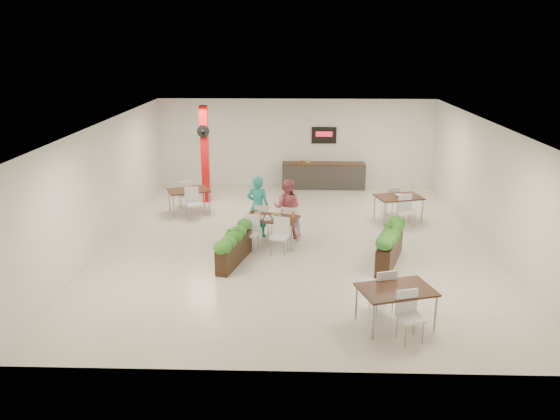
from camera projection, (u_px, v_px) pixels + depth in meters
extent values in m
plane|color=beige|center=(296.00, 242.00, 14.68)|extent=(12.00, 12.00, 0.00)
cube|color=white|center=(296.00, 143.00, 19.93)|extent=(10.00, 0.10, 3.20)
cube|color=white|center=(295.00, 282.00, 8.48)|extent=(10.00, 0.10, 3.20)
cube|color=white|center=(106.00, 183.00, 14.35)|extent=(0.10, 12.00, 3.20)
cube|color=white|center=(490.00, 186.00, 14.06)|extent=(0.10, 12.00, 3.20)
cube|color=white|center=(297.00, 123.00, 13.73)|extent=(10.00, 12.00, 0.04)
cube|color=red|center=(205.00, 155.00, 17.92)|extent=(0.25, 0.25, 3.20)
cylinder|color=black|center=(203.00, 131.00, 17.51)|extent=(0.40, 0.06, 0.40)
sphere|color=black|center=(203.00, 132.00, 17.47)|extent=(0.12, 0.12, 0.12)
cube|color=#2B2926|center=(323.00, 176.00, 19.91)|extent=(3.00, 0.60, 0.90)
cube|color=black|center=(324.00, 164.00, 19.77)|extent=(3.00, 0.62, 0.04)
cube|color=black|center=(324.00, 135.00, 19.77)|extent=(0.90, 0.04, 0.60)
cube|color=red|center=(324.00, 134.00, 19.73)|extent=(0.60, 0.02, 0.18)
imported|color=#A23F1B|center=(302.00, 160.00, 19.76)|extent=(0.09, 0.09, 0.19)
imported|color=gold|center=(309.00, 161.00, 19.76)|extent=(0.13, 0.13, 0.17)
cube|color=black|center=(271.00, 218.00, 14.32)|extent=(1.56, 1.13, 0.04)
cylinder|color=gray|center=(244.00, 233.00, 14.29)|extent=(0.04, 0.04, 0.71)
cylinder|color=gray|center=(291.00, 238.00, 13.95)|extent=(0.04, 0.04, 0.71)
cylinder|color=gray|center=(253.00, 225.00, 14.92)|extent=(0.04, 0.04, 0.71)
cylinder|color=gray|center=(298.00, 230.00, 14.57)|extent=(0.04, 0.04, 0.71)
cube|color=white|center=(264.00, 220.00, 15.06)|extent=(0.51, 0.51, 0.05)
cube|color=white|center=(262.00, 213.00, 14.81)|extent=(0.42, 0.14, 0.45)
cylinder|color=gray|center=(272.00, 227.00, 15.24)|extent=(0.02, 0.02, 0.43)
cylinder|color=gray|center=(260.00, 226.00, 15.33)|extent=(0.02, 0.02, 0.43)
cylinder|color=gray|center=(268.00, 231.00, 14.93)|extent=(0.02, 0.02, 0.43)
cylinder|color=gray|center=(256.00, 229.00, 15.02)|extent=(0.02, 0.02, 0.43)
cube|color=white|center=(292.00, 223.00, 14.85)|extent=(0.51, 0.51, 0.05)
cube|color=white|center=(290.00, 216.00, 14.60)|extent=(0.42, 0.14, 0.45)
cylinder|color=gray|center=(300.00, 229.00, 15.03)|extent=(0.02, 0.02, 0.43)
cylinder|color=gray|center=(288.00, 228.00, 15.12)|extent=(0.02, 0.02, 0.43)
cylinder|color=gray|center=(296.00, 233.00, 14.71)|extent=(0.02, 0.02, 0.43)
cylinder|color=gray|center=(284.00, 232.00, 14.81)|extent=(0.02, 0.02, 0.43)
cube|color=white|center=(250.00, 234.00, 13.96)|extent=(0.51, 0.51, 0.05)
cube|color=white|center=(252.00, 223.00, 14.06)|extent=(0.42, 0.14, 0.45)
cylinder|color=gray|center=(241.00, 244.00, 13.92)|extent=(0.02, 0.02, 0.43)
cylinder|color=gray|center=(254.00, 246.00, 13.83)|extent=(0.02, 0.02, 0.43)
cylinder|color=gray|center=(246.00, 240.00, 14.23)|extent=(0.02, 0.02, 0.43)
cylinder|color=gray|center=(258.00, 241.00, 14.14)|extent=(0.02, 0.02, 0.43)
cube|color=white|center=(280.00, 237.00, 13.75)|extent=(0.51, 0.51, 0.05)
cube|color=white|center=(282.00, 226.00, 13.85)|extent=(0.42, 0.14, 0.45)
cylinder|color=gray|center=(271.00, 248.00, 13.71)|extent=(0.02, 0.02, 0.43)
cylinder|color=gray|center=(284.00, 249.00, 13.62)|extent=(0.02, 0.02, 0.43)
cylinder|color=gray|center=(275.00, 243.00, 14.02)|extent=(0.02, 0.02, 0.43)
cylinder|color=gray|center=(288.00, 244.00, 13.93)|extent=(0.02, 0.02, 0.43)
cube|color=white|center=(258.00, 217.00, 14.31)|extent=(0.37, 0.37, 0.01)
ellipsoid|color=#A24428|center=(258.00, 214.00, 14.29)|extent=(0.22, 0.22, 0.13)
cube|color=white|center=(276.00, 216.00, 14.40)|extent=(0.32, 0.32, 0.01)
ellipsoid|color=orange|center=(276.00, 214.00, 14.38)|extent=(0.18, 0.18, 0.11)
cube|color=white|center=(285.00, 220.00, 14.09)|extent=(0.32, 0.32, 0.01)
ellipsoid|color=#461B0E|center=(285.00, 218.00, 14.08)|extent=(0.16, 0.16, 0.10)
cube|color=white|center=(268.00, 219.00, 14.16)|extent=(0.22, 0.22, 0.01)
ellipsoid|color=white|center=(268.00, 217.00, 14.15)|extent=(0.12, 0.12, 0.07)
cylinder|color=orange|center=(293.00, 215.00, 14.28)|extent=(0.07, 0.07, 0.15)
imported|color=#4F2C22|center=(253.00, 213.00, 14.54)|extent=(0.12, 0.12, 0.10)
imported|color=teal|center=(258.00, 206.00, 14.92)|extent=(0.70, 0.55, 1.71)
imported|color=#D15D70|center=(287.00, 208.00, 14.90)|extent=(0.92, 0.80, 1.63)
cube|color=black|center=(234.00, 251.00, 13.23)|extent=(0.73, 1.80, 0.59)
ellipsoid|color=#26631C|center=(222.00, 246.00, 12.43)|extent=(0.40, 0.40, 0.32)
ellipsoid|color=#26631C|center=(228.00, 241.00, 12.77)|extent=(0.40, 0.40, 0.32)
ellipsoid|color=#26631C|center=(234.00, 235.00, 13.11)|extent=(0.40, 0.40, 0.32)
ellipsoid|color=#26631C|center=(239.00, 230.00, 13.45)|extent=(0.40, 0.40, 0.32)
ellipsoid|color=#26631C|center=(244.00, 226.00, 13.79)|extent=(0.40, 0.40, 0.32)
imported|color=#26631C|center=(234.00, 233.00, 13.09)|extent=(0.35, 0.30, 0.39)
cube|color=black|center=(390.00, 250.00, 13.20)|extent=(0.97, 2.01, 0.67)
ellipsoid|color=#26631C|center=(384.00, 245.00, 12.30)|extent=(0.40, 0.40, 0.32)
ellipsoid|color=#26631C|center=(388.00, 238.00, 12.68)|extent=(0.40, 0.40, 0.32)
ellipsoid|color=#26631C|center=(391.00, 233.00, 13.07)|extent=(0.40, 0.40, 0.32)
ellipsoid|color=#26631C|center=(394.00, 227.00, 13.45)|extent=(0.40, 0.40, 0.32)
ellipsoid|color=#26631C|center=(396.00, 222.00, 13.83)|extent=(0.40, 0.40, 0.32)
imported|color=#26631C|center=(391.00, 229.00, 13.04)|extent=(0.24, 0.24, 0.44)
cube|color=black|center=(189.00, 190.00, 16.98)|extent=(1.47, 1.25, 0.04)
cylinder|color=gray|center=(174.00, 207.00, 16.58)|extent=(0.04, 0.04, 0.71)
cylinder|color=gray|center=(210.00, 203.00, 16.96)|extent=(0.04, 0.04, 0.71)
cylinder|color=gray|center=(169.00, 201.00, 17.21)|extent=(0.04, 0.04, 0.71)
cylinder|color=gray|center=(204.00, 197.00, 17.60)|extent=(0.04, 0.04, 0.71)
cube|color=white|center=(185.00, 194.00, 17.59)|extent=(0.55, 0.55, 0.05)
cube|color=white|center=(186.00, 188.00, 17.35)|extent=(0.40, 0.20, 0.45)
cylinder|color=gray|center=(190.00, 199.00, 17.87)|extent=(0.02, 0.02, 0.43)
cylinder|color=gray|center=(179.00, 200.00, 17.76)|extent=(0.02, 0.02, 0.43)
cylinder|color=gray|center=(192.00, 202.00, 17.57)|extent=(0.02, 0.02, 0.43)
cylinder|color=gray|center=(181.00, 203.00, 17.45)|extent=(0.02, 0.02, 0.43)
cube|color=white|center=(193.00, 204.00, 16.52)|extent=(0.55, 0.55, 0.05)
cube|color=white|center=(192.00, 195.00, 16.62)|extent=(0.40, 0.20, 0.45)
cylinder|color=gray|center=(189.00, 214.00, 16.38)|extent=(0.02, 0.02, 0.43)
cylinder|color=gray|center=(200.00, 212.00, 16.50)|extent=(0.02, 0.02, 0.43)
cylinder|color=gray|center=(187.00, 211.00, 16.69)|extent=(0.02, 0.02, 0.43)
cylinder|color=gray|center=(198.00, 209.00, 16.80)|extent=(0.02, 0.02, 0.43)
imported|color=white|center=(189.00, 189.00, 16.96)|extent=(0.22, 0.22, 0.05)
cube|color=black|center=(399.00, 197.00, 16.26)|extent=(1.50, 1.19, 0.04)
cylinder|color=gray|center=(385.00, 214.00, 15.89)|extent=(0.04, 0.04, 0.71)
cylinder|color=gray|center=(422.00, 211.00, 16.15)|extent=(0.04, 0.04, 0.71)
cylinder|color=gray|center=(375.00, 207.00, 16.60)|extent=(0.04, 0.04, 0.71)
cylinder|color=gray|center=(411.00, 204.00, 16.86)|extent=(0.04, 0.04, 0.71)
cube|color=white|center=(390.00, 200.00, 16.90)|extent=(0.51, 0.51, 0.05)
cube|color=white|center=(393.00, 194.00, 16.65)|extent=(0.42, 0.15, 0.45)
cylinder|color=gray|center=(392.00, 206.00, 17.17)|extent=(0.02, 0.02, 0.43)
cylinder|color=gray|center=(382.00, 206.00, 17.10)|extent=(0.02, 0.02, 0.43)
cylinder|color=gray|center=(397.00, 209.00, 16.85)|extent=(0.02, 0.02, 0.43)
cylinder|color=gray|center=(387.00, 210.00, 16.78)|extent=(0.02, 0.02, 0.43)
cube|color=white|center=(407.00, 212.00, 15.79)|extent=(0.51, 0.51, 0.05)
cube|color=white|center=(405.00, 202.00, 15.89)|extent=(0.42, 0.15, 0.45)
cylinder|color=gray|center=(404.00, 222.00, 15.66)|extent=(0.02, 0.02, 0.43)
cylinder|color=gray|center=(415.00, 221.00, 15.74)|extent=(0.02, 0.02, 0.43)
cylinder|color=gray|center=(399.00, 218.00, 15.98)|extent=(0.02, 0.02, 0.43)
cylinder|color=gray|center=(409.00, 217.00, 16.05)|extent=(0.02, 0.02, 0.43)
imported|color=white|center=(399.00, 195.00, 16.25)|extent=(0.22, 0.22, 0.05)
cube|color=black|center=(396.00, 290.00, 10.22)|extent=(1.58, 1.27, 0.04)
cylinder|color=gray|center=(373.00, 322.00, 9.81)|extent=(0.04, 0.04, 0.71)
cylinder|color=gray|center=(436.00, 313.00, 10.12)|extent=(0.04, 0.04, 0.71)
cylinder|color=gray|center=(356.00, 302.00, 10.54)|extent=(0.04, 0.04, 0.71)
cylinder|color=gray|center=(415.00, 295.00, 10.85)|extent=(0.04, 0.04, 0.71)
cube|color=white|center=(382.00, 290.00, 10.86)|extent=(0.52, 0.52, 0.05)
cube|color=white|center=(387.00, 282.00, 10.61)|extent=(0.41, 0.16, 0.45)
cylinder|color=gray|center=(385.00, 296.00, 11.12)|extent=(0.02, 0.02, 0.43)
cylinder|color=gray|center=(370.00, 298.00, 11.04)|extent=(0.02, 0.02, 0.43)
cylinder|color=gray|center=(393.00, 303.00, 10.81)|extent=(0.02, 0.02, 0.43)
cylinder|color=gray|center=(377.00, 305.00, 10.73)|extent=(0.02, 0.02, 0.43)
cube|color=white|center=(411.00, 318.00, 9.75)|extent=(0.52, 0.52, 0.05)
cube|color=white|center=(407.00, 301.00, 9.85)|extent=(0.41, 0.16, 0.45)
cylinder|color=gray|center=(406.00, 336.00, 9.62)|extent=(0.02, 0.02, 0.43)
cylinder|color=gray|center=(423.00, 333.00, 9.70)|extent=(0.02, 0.02, 0.43)
cylinder|color=gray|center=(397.00, 326.00, 9.93)|extent=(0.02, 0.02, 0.43)
cylinder|color=gray|center=(414.00, 324.00, 10.02)|extent=(0.02, 0.02, 0.43)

